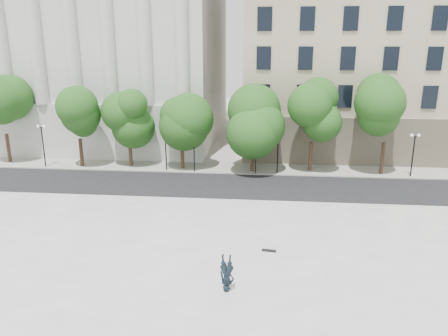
{
  "coord_description": "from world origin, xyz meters",
  "views": [
    {
      "loc": [
        4.24,
        -17.85,
        12.36
      ],
      "look_at": [
        1.62,
        10.0,
        4.16
      ],
      "focal_mm": 35.0,
      "sensor_mm": 36.0,
      "label": 1
    }
  ],
  "objects_px": {
    "traffic_light_west": "(194,136)",
    "person_lying": "(227,286)",
    "traffic_light_east": "(256,137)",
    "skateboard": "(269,251)"
  },
  "relations": [
    {
      "from": "traffic_light_east",
      "to": "person_lying",
      "type": "height_order",
      "value": "traffic_light_east"
    },
    {
      "from": "traffic_light_east",
      "to": "person_lying",
      "type": "relative_size",
      "value": 2.12
    },
    {
      "from": "traffic_light_west",
      "to": "person_lying",
      "type": "relative_size",
      "value": 2.11
    },
    {
      "from": "skateboard",
      "to": "traffic_light_west",
      "type": "bearing_deg",
      "value": 121.4
    },
    {
      "from": "traffic_light_west",
      "to": "skateboard",
      "type": "bearing_deg",
      "value": -67.03
    },
    {
      "from": "traffic_light_east",
      "to": "skateboard",
      "type": "xyz_separation_m",
      "value": [
        1.21,
        -16.79,
        -3.14
      ]
    },
    {
      "from": "traffic_light_west",
      "to": "person_lying",
      "type": "bearing_deg",
      "value": -76.68
    },
    {
      "from": "traffic_light_east",
      "to": "skateboard",
      "type": "distance_m",
      "value": 17.12
    },
    {
      "from": "person_lying",
      "to": "skateboard",
      "type": "height_order",
      "value": "person_lying"
    },
    {
      "from": "traffic_light_east",
      "to": "skateboard",
      "type": "bearing_deg",
      "value": -85.88
    }
  ]
}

